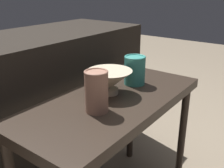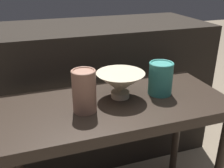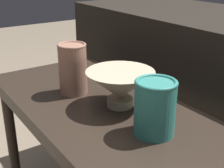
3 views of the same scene
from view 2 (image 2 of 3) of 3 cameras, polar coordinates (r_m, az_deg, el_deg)
The scene contains 5 objects.
table at distance 0.99m, azimuth 1.14°, elevation -7.47°, with size 0.83×0.38×0.56m.
couch_backdrop at distance 1.50m, azimuth -5.82°, elevation -1.51°, with size 1.33×0.50×0.75m.
bowl at distance 0.97m, azimuth 1.83°, elevation 0.26°, with size 0.18×0.18×0.10m.
vase_textured_left at distance 0.88m, azimuth -6.08°, elevation -1.40°, with size 0.08×0.08×0.15m.
vase_colorful_right at distance 1.02m, azimuth 10.52°, elevation 1.35°, with size 0.09×0.09×0.13m.
Camera 2 is at (-0.30, -0.80, 1.00)m, focal length 42.00 mm.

